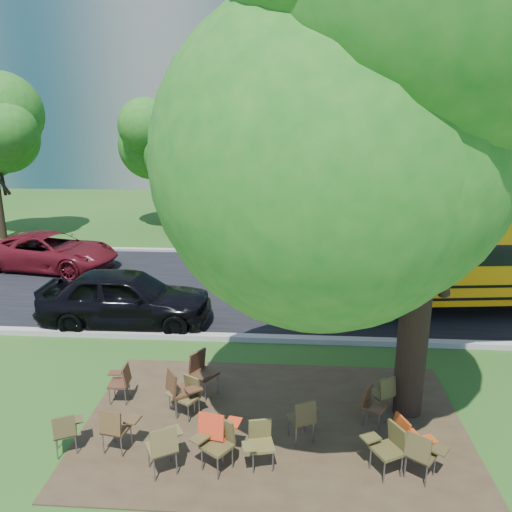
# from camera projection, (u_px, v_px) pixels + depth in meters

# --- Properties ---
(ground) EXTENTS (160.00, 160.00, 0.00)m
(ground) POSITION_uv_depth(u_px,v_px,m) (224.00, 407.00, 9.85)
(ground) COLOR #234716
(ground) RESTS_ON ground
(dirt_patch) EXTENTS (7.00, 4.50, 0.03)m
(dirt_patch) POSITION_uv_depth(u_px,v_px,m) (274.00, 423.00, 9.30)
(dirt_patch) COLOR #382819
(dirt_patch) RESTS_ON ground
(asphalt_road) EXTENTS (80.00, 8.00, 0.04)m
(asphalt_road) POSITION_uv_depth(u_px,v_px,m) (251.00, 287.00, 16.55)
(asphalt_road) COLOR black
(asphalt_road) RESTS_ON ground
(kerb_near) EXTENTS (80.00, 0.25, 0.14)m
(kerb_near) POSITION_uv_depth(u_px,v_px,m) (239.00, 338.00, 12.70)
(kerb_near) COLOR gray
(kerb_near) RESTS_ON ground
(kerb_far) EXTENTS (80.00, 0.25, 0.14)m
(kerb_far) POSITION_uv_depth(u_px,v_px,m) (259.00, 252.00, 20.47)
(kerb_far) COLOR gray
(kerb_far) RESTS_ON ground
(building_main) EXTENTS (38.00, 16.00, 22.00)m
(building_main) POSITION_uv_depth(u_px,v_px,m) (183.00, 45.00, 41.82)
(building_main) COLOR slate
(building_main) RESTS_ON ground
(bg_tree_2) EXTENTS (4.80, 4.80, 6.62)m
(bg_tree_2) POSITION_uv_depth(u_px,v_px,m) (163.00, 142.00, 24.34)
(bg_tree_2) COLOR black
(bg_tree_2) RESTS_ON ground
(bg_tree_3) EXTENTS (5.60, 5.60, 7.84)m
(bg_tree_3) POSITION_uv_depth(u_px,v_px,m) (450.00, 126.00, 21.35)
(bg_tree_3) COLOR black
(bg_tree_3) RESTS_ON ground
(main_tree) EXTENTS (7.20, 7.20, 9.26)m
(main_tree) POSITION_uv_depth(u_px,v_px,m) (435.00, 109.00, 8.13)
(main_tree) COLOR black
(main_tree) RESTS_ON ground
(school_bus) EXTENTS (11.94, 3.86, 2.87)m
(school_bus) POSITION_uv_depth(u_px,v_px,m) (493.00, 254.00, 14.40)
(school_bus) COLOR #F99807
(school_bus) RESTS_ON ground
(chair_0) EXTENTS (0.53, 0.62, 0.78)m
(chair_0) POSITION_uv_depth(u_px,v_px,m) (66.00, 429.00, 8.37)
(chair_0) COLOR #443A1D
(chair_0) RESTS_ON ground
(chair_1) EXTENTS (0.63, 0.51, 0.86)m
(chair_1) POSITION_uv_depth(u_px,v_px,m) (116.00, 426.00, 8.37)
(chair_1) COLOR #4E371B
(chair_1) RESTS_ON ground
(chair_2) EXTENTS (0.62, 0.75, 0.92)m
(chair_2) POSITION_uv_depth(u_px,v_px,m) (164.00, 444.00, 7.86)
(chair_2) COLOR brown
(chair_2) RESTS_ON ground
(chair_3) EXTENTS (0.76, 0.60, 0.89)m
(chair_3) POSITION_uv_depth(u_px,v_px,m) (218.00, 439.00, 8.00)
(chair_3) COLOR #48401F
(chair_3) RESTS_ON ground
(chair_4) EXTENTS (0.70, 0.55, 0.94)m
(chair_4) POSITION_uv_depth(u_px,v_px,m) (216.00, 429.00, 8.19)
(chair_4) COLOR red
(chair_4) RESTS_ON ground
(chair_5) EXTENTS (0.55, 0.57, 0.81)m
(chair_5) POSITION_uv_depth(u_px,v_px,m) (260.00, 440.00, 8.07)
(chair_5) COLOR brown
(chair_5) RESTS_ON ground
(chair_6) EXTENTS (0.72, 0.59, 0.88)m
(chair_6) POSITION_uv_depth(u_px,v_px,m) (389.00, 444.00, 7.90)
(chair_6) COLOR #47411F
(chair_6) RESTS_ON ground
(chair_7) EXTENTS (0.68, 0.60, 0.88)m
(chair_7) POSITION_uv_depth(u_px,v_px,m) (408.00, 436.00, 8.09)
(chair_7) COLOR #B33F13
(chair_7) RESTS_ON ground
(chair_8) EXTENTS (0.49, 0.52, 0.80)m
(chair_8) POSITION_uv_depth(u_px,v_px,m) (121.00, 379.00, 9.90)
(chair_8) COLOR #482919
(chair_8) RESTS_ON ground
(chair_9) EXTENTS (0.67, 0.53, 0.80)m
(chair_9) POSITION_uv_depth(u_px,v_px,m) (188.00, 393.00, 9.43)
(chair_9) COLOR brown
(chair_9) RESTS_ON ground
(chair_10) EXTENTS (0.63, 0.80, 0.94)m
(chair_10) POSITION_uv_depth(u_px,v_px,m) (201.00, 369.00, 10.10)
(chair_10) COLOR #402616
(chair_10) RESTS_ON ground
(chair_11) EXTENTS (0.57, 0.66, 0.84)m
(chair_11) POSITION_uv_depth(u_px,v_px,m) (304.00, 416.00, 8.67)
(chair_11) COLOR #45391E
(chair_11) RESTS_ON ground
(chair_12) EXTENTS (0.52, 0.66, 0.78)m
(chair_12) POSITION_uv_depth(u_px,v_px,m) (372.00, 403.00, 9.13)
(chair_12) COLOR #4B2F1A
(chair_12) RESTS_ON ground
(chair_13) EXTENTS (0.54, 0.67, 0.81)m
(chair_13) POSITION_uv_depth(u_px,v_px,m) (384.00, 390.00, 9.50)
(chair_13) COLOR #4E4821
(chair_13) RESTS_ON ground
(chair_14) EXTENTS (0.74, 0.58, 0.86)m
(chair_14) POSITION_uv_depth(u_px,v_px,m) (422.00, 452.00, 7.73)
(chair_14) COLOR #453C1E
(chair_14) RESTS_ON ground
(chair_15) EXTENTS (0.78, 0.62, 0.93)m
(chair_15) POSITION_uv_depth(u_px,v_px,m) (179.00, 388.00, 9.44)
(chair_15) COLOR #492D1A
(chair_15) RESTS_ON ground
(black_car) EXTENTS (4.63, 1.92, 1.57)m
(black_car) POSITION_uv_depth(u_px,v_px,m) (126.00, 297.00, 13.48)
(black_car) COLOR black
(black_car) RESTS_ON ground
(bg_car_red) EXTENTS (5.20, 3.00, 1.36)m
(bg_car_red) POSITION_uv_depth(u_px,v_px,m) (50.00, 251.00, 18.30)
(bg_car_red) COLOR #530E15
(bg_car_red) RESTS_ON ground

